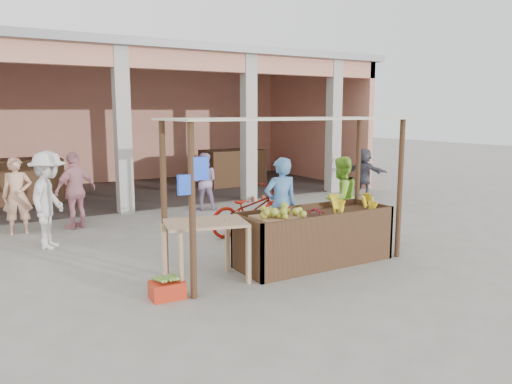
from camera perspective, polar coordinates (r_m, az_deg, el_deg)
ground at (r=8.12m, az=3.77°, el=-8.60°), size 60.00×60.00×0.00m
market_building at (r=15.93m, az=-14.68°, el=9.70°), size 14.40×6.40×4.20m
fruit_stall at (r=8.30m, az=6.66°, el=-5.39°), size 2.60×0.95×0.80m
stall_awning at (r=7.79m, az=3.58°, el=5.48°), size 4.09×1.35×2.39m
banana_heap at (r=8.60m, az=10.85°, el=-1.50°), size 1.20×0.65×0.22m
melon_tray at (r=7.79m, az=2.58°, el=-2.58°), size 0.74×0.64×0.20m
berry_heap at (r=8.13m, az=6.78°, el=-2.30°), size 0.44×0.36×0.14m
side_table at (r=7.23m, az=-5.75°, el=-4.49°), size 1.28×1.00×0.92m
papaya_pile at (r=7.18m, az=-5.78°, el=-2.69°), size 0.62×0.35×0.18m
red_crate at (r=6.91m, az=-10.12°, el=-10.96°), size 0.46×0.34×0.23m
plantain_bundle at (r=6.86m, az=-10.16°, el=-9.78°), size 0.34×0.24×0.07m
produce_sacks at (r=13.86m, az=0.23°, el=0.22°), size 0.83×0.51×0.63m
vendor_blue at (r=8.74m, az=2.84°, el=-1.20°), size 0.74×0.58×1.81m
vendor_green at (r=9.79m, az=9.65°, el=-0.48°), size 0.89×0.60×1.71m
motorcycle at (r=10.15m, az=-0.66°, el=-1.98°), size 0.87×2.02×1.02m
shopper_a at (r=9.79m, az=-22.62°, el=-0.43°), size 1.09×1.38×1.93m
shopper_b at (r=11.25m, az=-19.95°, el=0.44°), size 1.16×0.92×1.75m
shopper_d at (r=14.88m, az=12.28°, el=2.33°), size 0.92×1.49×1.51m
shopper_e at (r=11.23m, az=-25.62°, el=-0.23°), size 0.66×0.53×1.63m
shopper_f at (r=12.69m, az=-6.00°, el=1.51°), size 0.89×0.75×1.59m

